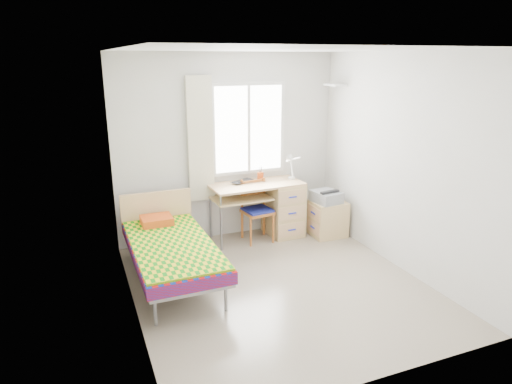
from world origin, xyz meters
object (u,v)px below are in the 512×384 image
at_px(cabinet, 328,219).
at_px(printer, 326,196).
at_px(desk, 279,206).
at_px(bed, 171,247).
at_px(chair, 257,206).

distance_m(cabinet, printer, 0.35).
bearing_deg(printer, desk, 143.97).
bearing_deg(bed, desk, 24.38).
distance_m(bed, cabinet, 2.47).
height_order(desk, chair, chair).
bearing_deg(cabinet, printer, -175.54).
bearing_deg(bed, chair, 28.19).
distance_m(bed, desk, 1.94).
relative_size(desk, cabinet, 2.56).
xyz_separation_m(desk, chair, (-0.37, -0.05, 0.05)).
xyz_separation_m(bed, cabinet, (2.41, 0.50, -0.15)).
distance_m(desk, chair, 0.38).
relative_size(bed, printer, 4.43).
bearing_deg(printer, cabinet, -5.64).
bearing_deg(desk, cabinet, -27.90).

